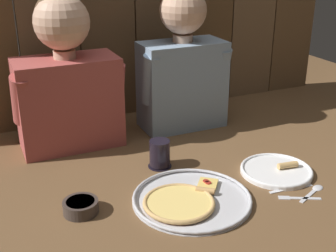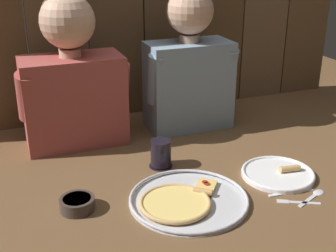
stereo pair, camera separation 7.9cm
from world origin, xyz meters
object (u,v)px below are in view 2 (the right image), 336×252
dipping_bowl (77,203)px  pizza_tray (185,200)px  drinking_glass (160,154)px  diner_left (72,74)px  dinner_plate (278,174)px  diner_right (189,61)px

dipping_bowl → pizza_tray: bearing=-14.6°
drinking_glass → diner_left: diner_left is taller
dinner_plate → diner_left: bearing=138.2°
pizza_tray → dipping_bowl: bearing=165.4°
dipping_bowl → drinking_glass: bearing=28.0°
dinner_plate → drinking_glass: bearing=149.2°
pizza_tray → diner_left: diner_left is taller
diner_right → dipping_bowl: bearing=-139.4°
pizza_tray → diner_right: bearing=65.9°
pizza_tray → drinking_glass: 0.25m
pizza_tray → diner_left: bearing=111.6°
drinking_glass → dipping_bowl: bearing=-152.0°
diner_right → pizza_tray: bearing=-114.1°
drinking_glass → diner_left: (-0.23, 0.31, 0.23)m
diner_right → dinner_plate: bearing=-78.3°
pizza_tray → dinner_plate: size_ratio=1.49×
dinner_plate → diner_left: size_ratio=0.42×
dinner_plate → dipping_bowl: dipping_bowl is taller
dipping_bowl → diner_right: 0.78m
pizza_tray → diner_right: 0.67m
pizza_tray → drinking_glass: bearing=87.8°
drinking_glass → diner_left: size_ratio=0.17×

